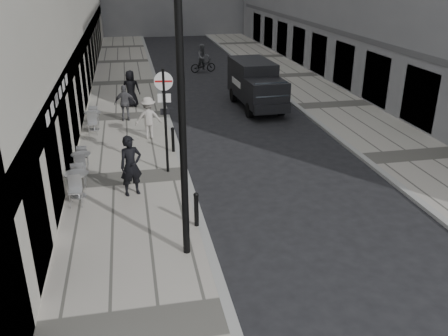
# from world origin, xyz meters

# --- Properties ---
(sidewalk) EXTENTS (4.00, 60.00, 0.12)m
(sidewalk) POSITION_xyz_m (-2.00, 18.00, 0.06)
(sidewalk) COLOR gray
(sidewalk) RESTS_ON ground
(far_sidewalk) EXTENTS (4.00, 60.00, 0.12)m
(far_sidewalk) POSITION_xyz_m (9.00, 18.00, 0.06)
(far_sidewalk) COLOR gray
(far_sidewalk) RESTS_ON ground
(walking_man) EXTENTS (0.83, 0.68, 1.98)m
(walking_man) POSITION_xyz_m (-1.88, 8.99, 1.11)
(walking_man) COLOR black
(walking_man) RESTS_ON sidewalk
(sign_post) EXTENTS (0.64, 0.14, 3.71)m
(sign_post) POSITION_xyz_m (-0.60, 10.62, 2.50)
(sign_post) COLOR black
(sign_post) RESTS_ON sidewalk
(lamppost) EXTENTS (0.31, 0.31, 6.85)m
(lamppost) POSITION_xyz_m (-0.60, 5.25, 3.93)
(lamppost) COLOR black
(lamppost) RESTS_ON sidewalk
(bollard_near) EXTENTS (0.13, 0.13, 0.97)m
(bollard_near) POSITION_xyz_m (-0.15, 6.55, 0.60)
(bollard_near) COLOR black
(bollard_near) RESTS_ON sidewalk
(bollard_far) EXTENTS (0.13, 0.13, 0.94)m
(bollard_far) POSITION_xyz_m (-0.20, 12.61, 0.59)
(bollard_far) COLOR black
(bollard_far) RESTS_ON sidewalk
(panel_van) EXTENTS (2.06, 5.14, 2.39)m
(panel_van) POSITION_xyz_m (4.79, 18.69, 1.34)
(panel_van) COLOR black
(panel_van) RESTS_ON ground
(cyclist) EXTENTS (1.91, 0.95, 1.97)m
(cyclist) POSITION_xyz_m (3.54, 28.41, 0.77)
(cyclist) COLOR black
(cyclist) RESTS_ON ground
(pedestrian_a) EXTENTS (1.01, 0.42, 1.71)m
(pedestrian_a) POSITION_xyz_m (-1.99, 17.24, 0.98)
(pedestrian_a) COLOR #555459
(pedestrian_a) RESTS_ON sidewalk
(pedestrian_b) EXTENTS (1.18, 0.69, 1.79)m
(pedestrian_b) POSITION_xyz_m (-1.04, 14.47, 1.02)
(pedestrian_b) COLOR #B0A9A3
(pedestrian_b) RESTS_ON sidewalk
(pedestrian_c) EXTENTS (1.00, 0.73, 1.90)m
(pedestrian_c) POSITION_xyz_m (-1.67, 19.77, 1.07)
(pedestrian_c) COLOR black
(pedestrian_c) RESTS_ON sidewalk
(cafe_table_near) EXTENTS (0.68, 1.53, 0.87)m
(cafe_table_near) POSITION_xyz_m (-3.60, 11.06, 0.56)
(cafe_table_near) COLOR #A3A3A5
(cafe_table_near) RESTS_ON sidewalk
(cafe_table_mid) EXTENTS (0.75, 1.69, 0.96)m
(cafe_table_mid) POSITION_xyz_m (-3.60, 9.15, 0.61)
(cafe_table_mid) COLOR #B4B4B6
(cafe_table_mid) RESTS_ON sidewalk
(cafe_table_far) EXTENTS (0.75, 1.70, 0.97)m
(cafe_table_far) POSITION_xyz_m (-3.44, 16.06, 0.61)
(cafe_table_far) COLOR #AAAAAC
(cafe_table_far) RESTS_ON sidewalk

